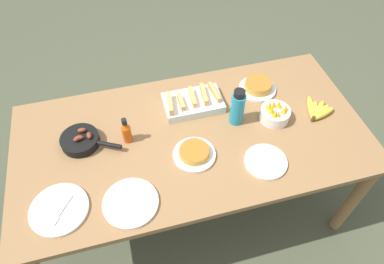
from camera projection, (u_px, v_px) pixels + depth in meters
The scene contains 13 objects.
ground_plane at pixel (192, 202), 2.43m from camera, with size 14.00×14.00×0.00m, color #474C38.
dining_table at pixel (192, 145), 1.91m from camera, with size 1.90×0.95×0.76m.
banana_bunch at pixel (318, 111), 1.93m from camera, with size 0.17×0.19×0.04m.
melon_tray at pixel (193, 102), 1.96m from camera, with size 0.33×0.21×0.09m.
skillet at pixel (81, 140), 1.78m from camera, with size 0.31×0.22×0.08m.
frittata_plate_center at pixel (194, 153), 1.74m from camera, with size 0.22×0.22×0.05m.
frittata_plate_side at pixel (258, 87), 2.04m from camera, with size 0.22×0.22×0.06m.
empty_plate_near_front at pixel (131, 203), 1.58m from camera, with size 0.26×0.26×0.02m.
empty_plate_far_left at pixel (266, 162), 1.72m from camera, with size 0.22×0.22×0.02m.
empty_plate_far_right at pixel (59, 209), 1.56m from camera, with size 0.27×0.27×0.02m.
fruit_bowl_mango at pixel (275, 114), 1.88m from camera, with size 0.16×0.16×0.13m.
water_bottle at pixel (237, 107), 1.82m from camera, with size 0.08×0.08×0.23m.
hot_sauce_bottle at pixel (126, 131), 1.77m from camera, with size 0.05×0.05×0.16m.
Camera 1 is at (-0.30, -1.11, 2.19)m, focal length 32.00 mm.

